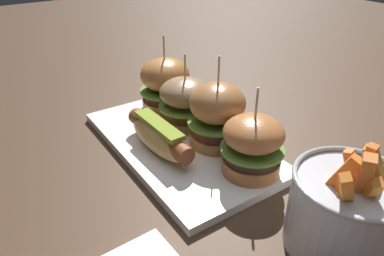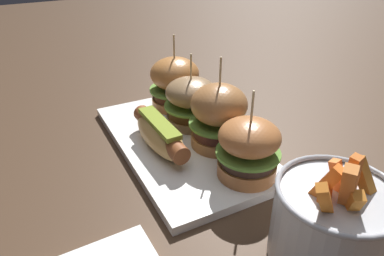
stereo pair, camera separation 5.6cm
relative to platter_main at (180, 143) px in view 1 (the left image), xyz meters
The scene contains 8 objects.
ground_plane 0.01m from the platter_main, ahead, with size 3.00×3.00×0.00m, color #422D1E.
platter_main is the anchor object (origin of this frame).
hot_dog 0.05m from the platter_main, 81.53° to the right, with size 0.16×0.05×0.05m.
slider_far_left 0.14m from the platter_main, 160.02° to the left, with size 0.10×0.10×0.14m.
slider_center_left 0.08m from the platter_main, 138.10° to the left, with size 0.10×0.10×0.13m.
slider_center_right 0.09m from the platter_main, 47.83° to the left, with size 0.10×0.10×0.15m.
slider_far_right 0.15m from the platter_main, 16.75° to the left, with size 0.09×0.09×0.13m.
fries_bucket 0.29m from the platter_main, ahead, with size 0.13×0.13×0.15m.
Camera 1 is at (0.44, -0.27, 0.33)m, focal length 33.44 mm.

